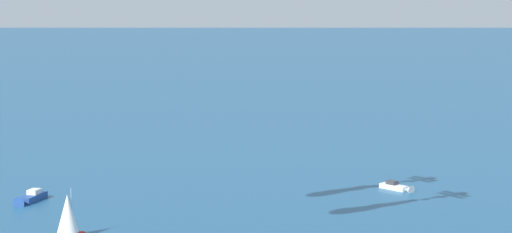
% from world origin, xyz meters
% --- Properties ---
extents(motorboat_far_stbd, '(8.22, 2.92, 2.34)m').
position_xyz_m(motorboat_far_stbd, '(-5.45, 50.98, 0.63)').
color(motorboat_far_stbd, white).
rests_on(motorboat_far_stbd, ground_plane).
extents(sailboat_offshore, '(3.74, 6.73, 8.64)m').
position_xyz_m(sailboat_offshore, '(-24.76, -21.07, 3.95)').
color(sailboat_offshore, '#B21E1E').
rests_on(sailboat_offshore, ground_plane).
extents(motorboat_ahead, '(6.59, 9.99, 2.86)m').
position_xyz_m(motorboat_ahead, '(-54.01, -7.93, 0.77)').
color(motorboat_ahead, '#23478C').
rests_on(motorboat_ahead, ground_plane).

